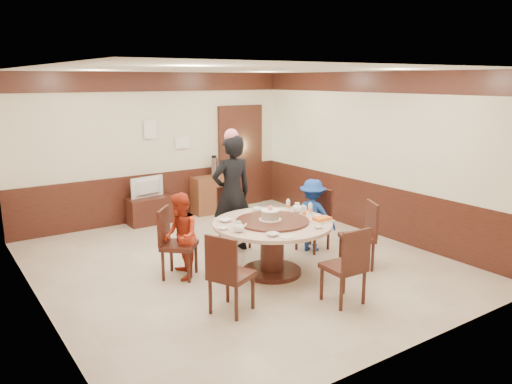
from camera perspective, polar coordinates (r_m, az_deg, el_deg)
room at (r=7.20m, az=-1.88°, el=-0.02°), size 6.00×6.04×2.84m
banquet_table at (r=6.95m, az=1.87°, el=-5.17°), size 1.65×1.65×0.78m
chair_0 at (r=8.04m, az=6.58°, el=-4.44°), size 0.53×0.52×0.97m
chair_1 at (r=8.15m, az=-2.52°, el=-4.13°), size 0.48×0.49×0.97m
chair_2 at (r=6.99m, az=-8.91°, el=-7.19°), size 0.62×0.62×0.97m
chair_3 at (r=5.92m, az=-2.92°, el=-10.85°), size 0.59×0.58×0.97m
chair_4 at (r=6.23m, az=10.04°, el=-9.76°), size 0.46×0.47×0.97m
chair_5 at (r=7.38m, az=11.58°, el=-6.21°), size 0.59×0.59×0.97m
person_standing at (r=7.79m, az=-2.77°, el=-0.21°), size 0.69×0.47×1.85m
person_red at (r=6.85m, az=-8.63°, el=-5.03°), size 0.60×0.69×1.19m
person_blue at (r=7.91m, az=6.46°, el=-2.67°), size 0.76×0.86×1.15m
birthday_cake at (r=6.86m, az=1.62°, el=-2.62°), size 0.32×0.32×0.21m
teapot_left at (r=6.43m, az=-2.00°, el=-4.09°), size 0.17×0.15×0.13m
teapot_right at (r=7.39m, az=4.72°, el=-1.88°), size 0.17×0.15×0.13m
bowl_0 at (r=6.90m, az=-3.55°, el=-3.25°), size 0.17×0.17×0.04m
bowl_1 at (r=6.64m, az=7.13°, el=-3.98°), size 0.12×0.12×0.04m
bowl_2 at (r=6.28m, az=1.91°, el=-4.87°), size 0.16×0.16×0.04m
bowl_3 at (r=7.18m, az=6.97°, el=-2.71°), size 0.12×0.12×0.04m
bowl_4 at (r=6.56m, az=-3.79°, el=-4.16°), size 0.14×0.14×0.03m
bowl_5 at (r=7.46m, az=0.19°, el=-1.97°), size 0.15×0.15×0.05m
saucer_near at (r=6.24m, az=3.55°, el=-5.14°), size 0.18×0.18×0.01m
saucer_far at (r=7.53m, az=2.40°, el=-1.99°), size 0.18×0.18×0.01m
shrimp_platter at (r=6.96m, az=7.55°, el=-3.15°), size 0.30×0.20×0.06m
bottle_0 at (r=7.11m, az=5.56°, el=-2.31°), size 0.06×0.06×0.16m
bottle_1 at (r=7.28m, az=6.22°, el=-1.96°), size 0.06×0.06×0.16m
bottle_2 at (r=7.46m, az=3.69°, el=-1.55°), size 0.06×0.06×0.16m
tv_stand at (r=9.65m, az=-12.00°, el=-2.05°), size 0.85×0.45×0.50m
television at (r=9.55m, az=-12.13°, el=0.53°), size 0.68×0.19×0.39m
side_cabinet at (r=10.21m, az=-5.11°, el=-0.27°), size 0.80×0.40×0.75m
thermos at (r=10.13m, az=-4.80°, el=2.89°), size 0.15×0.15×0.38m
notice_left at (r=9.64m, az=-11.97°, el=7.01°), size 0.25×0.00×0.35m
notice_right at (r=9.93m, az=-8.41°, el=5.58°), size 0.30×0.00×0.22m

